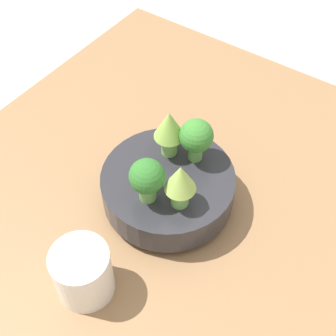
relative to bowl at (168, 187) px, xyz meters
The scene contains 8 objects.
ground_plane 0.08m from the bowl, 164.81° to the left, with size 6.00×6.00×0.00m, color #ADA89E.
table 0.06m from the bowl, 164.81° to the left, with size 0.84×0.88×0.04m.
bowl is the anchor object (origin of this frame).
romanesco_piece_far 0.09m from the bowl, 143.77° to the left, with size 0.05×0.05×0.08m.
broccoli_floret_front 0.09m from the bowl, 103.11° to the right, with size 0.05×0.05×0.08m.
romanesco_piece_near 0.10m from the bowl, 57.22° to the right, with size 0.05×0.05×0.09m.
broccoli_floret_back 0.09m from the bowl, 87.88° to the left, with size 0.05×0.05×0.08m.
cup 0.19m from the bowl, 87.33° to the left, with size 0.08×0.08×0.09m.
Camera 1 is at (-0.23, 0.36, 0.67)m, focal length 50.00 mm.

